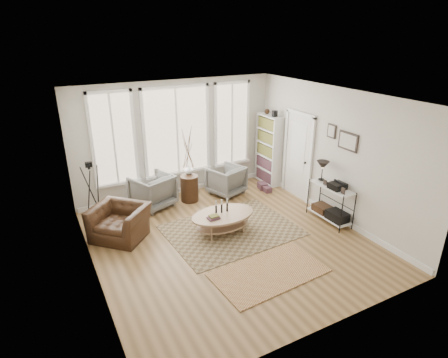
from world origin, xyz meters
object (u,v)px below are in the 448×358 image
bookcase (269,150)px  coffee_table (223,218)px  accent_chair (120,222)px  armchair_right (226,180)px  low_shelf (330,200)px  side_table (189,167)px  armchair_left (153,191)px

bookcase → coffee_table: size_ratio=1.48×
coffee_table → accent_chair: accent_chair is taller
armchair_right → accent_chair: (-2.96, -0.92, -0.03)m
low_shelf → side_table: 3.39m
bookcase → accent_chair: bookcase is taller
low_shelf → armchair_left: low_shelf is taller
coffee_table → accent_chair: 2.12m
low_shelf → armchair_left: size_ratio=1.47×
bookcase → armchair_right: (-1.39, -0.14, -0.58)m
low_shelf → armchair_right: (-1.33, 2.38, -0.14)m
armchair_right → accent_chair: bearing=-2.1°
armchair_left → accent_chair: bearing=24.6°
armchair_left → side_table: size_ratio=0.48×
bookcase → low_shelf: bearing=-91.3°
armchair_left → side_table: (0.91, -0.11, 0.49)m
bookcase → low_shelf: bookcase is taller
coffee_table → side_table: 1.86m
armchair_left → armchair_right: (1.91, -0.16, -0.03)m
side_table → coffee_table: bearing=-90.1°
low_shelf → accent_chair: (-4.29, 1.46, -0.17)m
low_shelf → accent_chair: size_ratio=1.23×
bookcase → low_shelf: (-0.06, -2.52, -0.44)m
bookcase → side_table: size_ratio=1.11×
low_shelf → armchair_left: bearing=141.9°
low_shelf → armchair_left: (-3.24, 2.54, -0.11)m
coffee_table → armchair_left: 2.10m
accent_chair → armchair_right: bearing=61.5°
bookcase → armchair_left: size_ratio=2.32×
side_table → accent_chair: (-1.96, -0.96, -0.55)m
armchair_right → side_table: bearing=-21.9°
side_table → accent_chair: 2.25m
armchair_left → bookcase: bearing=158.5°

